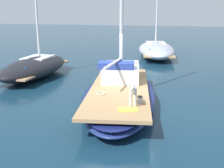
% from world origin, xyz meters
% --- Properties ---
extents(ground_plane, '(120.00, 120.00, 0.00)m').
position_xyz_m(ground_plane, '(0.00, 0.00, 0.00)').
color(ground_plane, '#143347').
extents(sailboat_main, '(3.85, 7.58, 0.66)m').
position_xyz_m(sailboat_main, '(0.00, 0.00, 0.34)').
color(sailboat_main, navy).
rests_on(sailboat_main, ground).
extents(mast_main, '(0.14, 2.27, 6.69)m').
position_xyz_m(mast_main, '(-0.17, 0.73, 3.65)').
color(mast_main, silver).
rests_on(mast_main, sailboat_main).
extents(cabin_house, '(1.80, 2.45, 0.84)m').
position_xyz_m(cabin_house, '(-0.23, 1.09, 1.01)').
color(cabin_house, silver).
rests_on(cabin_house, sailboat_main).
extents(dog_white, '(0.29, 0.94, 0.70)m').
position_xyz_m(dog_white, '(0.90, -1.96, 1.08)').
color(dog_white, silver).
rests_on(dog_white, sailboat_main).
extents(deck_winch, '(0.16, 0.16, 0.21)m').
position_xyz_m(deck_winch, '(1.05, -1.65, 0.76)').
color(deck_winch, '#B7B7BC').
rests_on(deck_winch, sailboat_main).
extents(coiled_rope, '(0.32, 0.32, 0.04)m').
position_xyz_m(coiled_rope, '(-0.36, -1.08, 0.68)').
color(coiled_rope, beige).
rests_on(coiled_rope, sailboat_main).
extents(deck_towel, '(0.65, 0.53, 0.03)m').
position_xyz_m(deck_towel, '(0.85, -2.36, 0.68)').
color(deck_towel, '#D8D14C').
rests_on(deck_towel, sailboat_main).
extents(moored_boat_port_side, '(2.56, 5.90, 7.96)m').
position_xyz_m(moored_boat_port_side, '(-5.35, 3.12, 0.56)').
color(moored_boat_port_side, black).
rests_on(moored_boat_port_side, ground).
extents(moored_boat_far_astern, '(4.05, 7.92, 7.62)m').
position_xyz_m(moored_boat_far_astern, '(-0.21, 11.92, 0.55)').
color(moored_boat_far_astern, '#B2B7C1').
rests_on(moored_boat_far_astern, ground).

